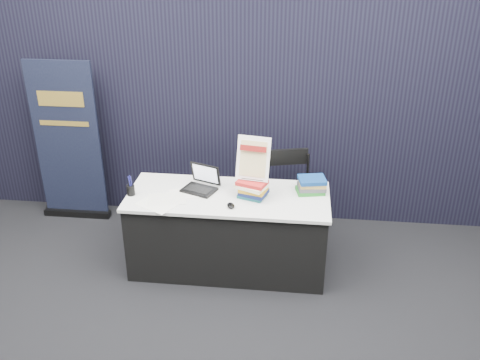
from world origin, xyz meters
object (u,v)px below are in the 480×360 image
book_stack_short (311,185)px  pullup_banner (69,151)px  info_sign (253,159)px  display_table (228,231)px  laptop (200,184)px  book_stack_tall (252,189)px  stacking_chair (286,195)px

book_stack_short → pullup_banner: 2.60m
book_stack_short → info_sign: size_ratio=0.66×
display_table → pullup_banner: 1.99m
laptop → book_stack_tall: size_ratio=1.18×
laptop → book_stack_short: size_ratio=1.31×
book_stack_tall → pullup_banner: (-2.01, 0.77, -0.06)m
laptop → book_stack_short: laptop is taller
pullup_banner → stacking_chair: pullup_banner is taller
pullup_banner → laptop: bearing=-24.1°
book_stack_short → info_sign: bearing=-166.0°
info_sign → pullup_banner: bearing=168.8°
info_sign → pullup_banner: 2.17m
display_table → laptop: 0.52m
info_sign → stacking_chair: info_sign is taller
display_table → book_stack_tall: bearing=-2.2°
laptop → book_stack_short: 1.00m
laptop → stacking_chair: laptop is taller
info_sign → display_table: bearing=-165.0°
display_table → laptop: (-0.27, 0.09, 0.43)m
book_stack_tall → pullup_banner: bearing=158.9°
display_table → stacking_chair: stacking_chair is taller
book_stack_short → pullup_banner: (-2.52, 0.62, -0.05)m
laptop → pullup_banner: (-1.52, 0.68, -0.04)m
laptop → display_table: bearing=2.4°
book_stack_tall → book_stack_short: size_ratio=1.11×
book_stack_short → stacking_chair: (-0.23, 0.35, -0.29)m
book_stack_tall → book_stack_short: bearing=17.1°
info_sign → laptop: bearing=-178.8°
laptop → book_stack_tall: laptop is taller
stacking_chair → pullup_banner: bearing=159.0°
pullup_banner → info_sign: bearing=-20.4°
display_table → info_sign: size_ratio=4.53×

